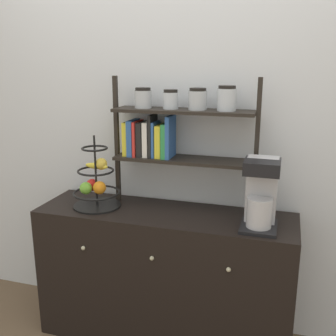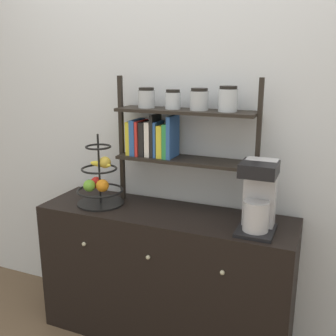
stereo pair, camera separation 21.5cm
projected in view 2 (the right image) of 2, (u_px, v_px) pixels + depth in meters
The scene contains 5 objects.
wall_back at pixel (181, 119), 2.33m from camera, with size 7.00×0.05×2.60m, color silver.
sideboard at pixel (165, 275), 2.33m from camera, with size 1.47×0.45×0.80m.
coffee_maker at pixel (259, 196), 1.94m from camera, with size 0.18×0.22×0.36m.
fruit_stand at pixel (99, 182), 2.33m from camera, with size 0.28×0.28×0.43m.
shelf_hutch at pixel (173, 129), 2.22m from camera, with size 0.84×0.20×0.75m.
Camera 2 is at (0.83, -1.70, 1.62)m, focal length 42.00 mm.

